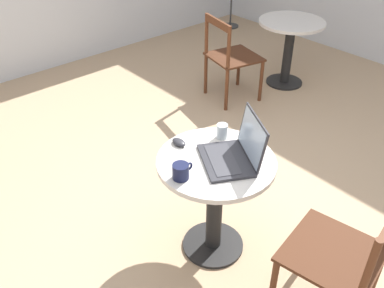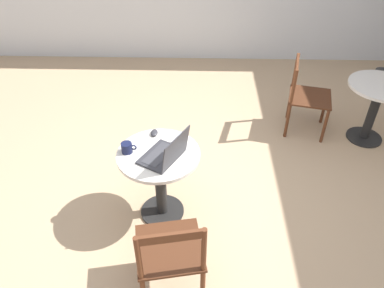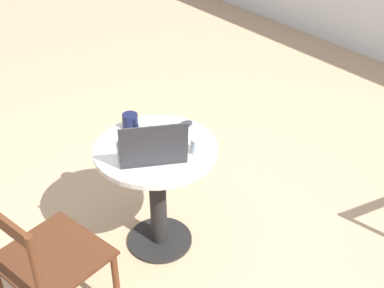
# 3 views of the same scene
# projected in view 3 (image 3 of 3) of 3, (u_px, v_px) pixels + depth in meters

# --- Properties ---
(ground_plane) EXTENTS (16.00, 16.00, 0.00)m
(ground_plane) POSITION_uv_depth(u_px,v_px,m) (205.00, 266.00, 3.13)
(ground_plane) COLOR tan
(cafe_table_near) EXTENTS (0.68, 0.68, 0.70)m
(cafe_table_near) POSITION_uv_depth(u_px,v_px,m) (157.00, 176.00, 3.02)
(cafe_table_near) COLOR black
(cafe_table_near) RESTS_ON ground_plane
(chair_near_front) EXTENTS (0.54, 0.54, 0.86)m
(chair_near_front) POSITION_uv_depth(u_px,v_px,m) (45.00, 262.00, 2.56)
(chair_near_front) COLOR #562D19
(chair_near_front) RESTS_ON ground_plane
(laptop) EXTENTS (0.43, 0.45, 0.27)m
(laptop) POSITION_uv_depth(u_px,v_px,m) (152.00, 149.00, 2.80)
(laptop) COLOR #2D2D33
(laptop) RESTS_ON cafe_table_near
(mouse) EXTENTS (0.06, 0.10, 0.03)m
(mouse) POSITION_uv_depth(u_px,v_px,m) (185.00, 124.00, 3.08)
(mouse) COLOR #2D2D33
(mouse) RESTS_ON cafe_table_near
(mug) EXTENTS (0.13, 0.09, 0.09)m
(mug) POSITION_uv_depth(u_px,v_px,m) (130.00, 121.00, 3.06)
(mug) COLOR #141938
(mug) RESTS_ON cafe_table_near
(drinking_glass) EXTENTS (0.07, 0.07, 0.09)m
(drinking_glass) POSITION_uv_depth(u_px,v_px,m) (197.00, 146.00, 2.84)
(drinking_glass) COLOR silver
(drinking_glass) RESTS_ON cafe_table_near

